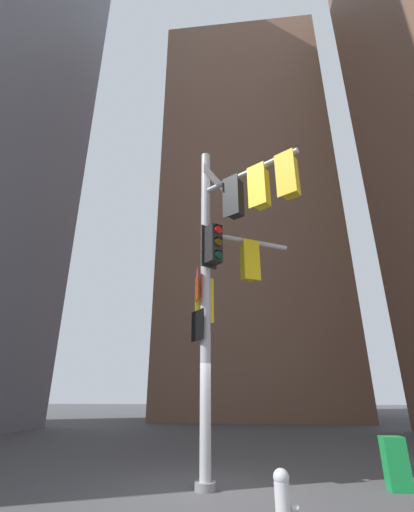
# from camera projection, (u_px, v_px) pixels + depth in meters

# --- Properties ---
(ground) EXTENTS (120.00, 120.00, 0.00)m
(ground) POSITION_uv_depth(u_px,v_px,m) (205.00, 491.00, 7.11)
(ground) COLOR #474749
(building_mid_block) EXTENTS (15.01, 15.01, 38.22)m
(building_mid_block) POSITION_uv_depth(u_px,v_px,m) (246.00, 217.00, 36.41)
(building_mid_block) COLOR brown
(building_mid_block) RESTS_ON ground
(signal_pole_assembly) EXTENTS (2.73, 2.98, 8.35)m
(signal_pole_assembly) POSITION_uv_depth(u_px,v_px,m) (228.00, 255.00, 8.73)
(signal_pole_assembly) COLOR #B2B2B5
(signal_pole_assembly) RESTS_ON ground
(fire_hydrant) EXTENTS (0.33, 0.23, 0.85)m
(fire_hydrant) POSITION_uv_depth(u_px,v_px,m) (283.00, 501.00, 4.86)
(fire_hydrant) COLOR silver
(fire_hydrant) RESTS_ON ground
(newspaper_box) EXTENTS (0.45, 0.36, 1.00)m
(newspaper_box) POSITION_uv_depth(u_px,v_px,m) (396.00, 463.00, 7.22)
(newspaper_box) COLOR #198C3F
(newspaper_box) RESTS_ON ground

